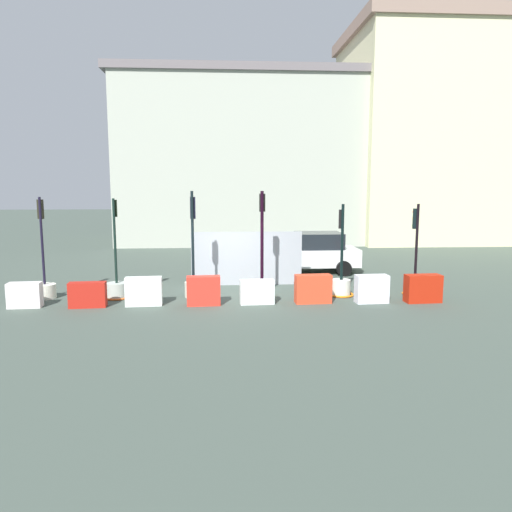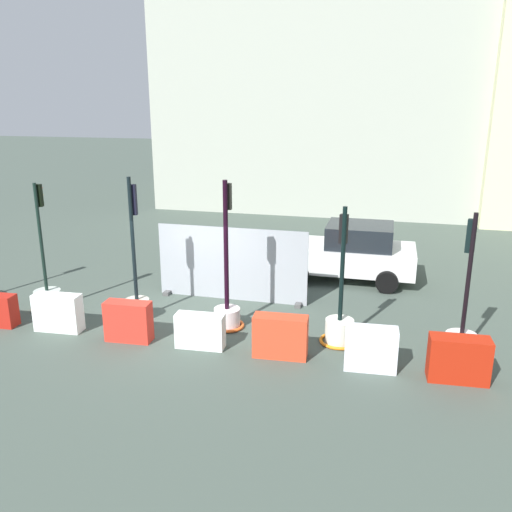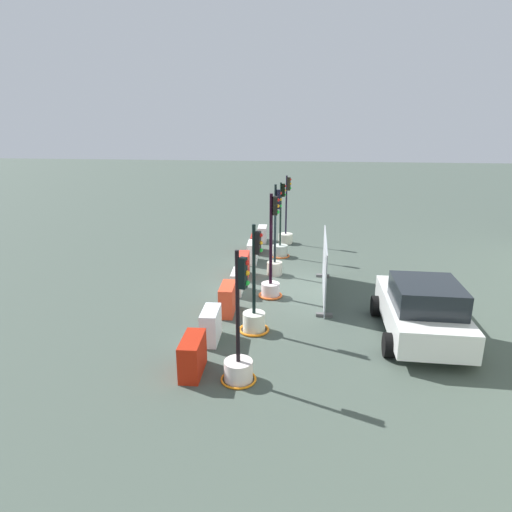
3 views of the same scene
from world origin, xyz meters
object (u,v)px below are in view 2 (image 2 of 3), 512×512
Objects in this scene: traffic_light_4 at (340,322)px; construction_barrier_5 at (280,336)px; traffic_light_2 at (137,292)px; traffic_light_3 at (227,303)px; car_white_van at (349,252)px; traffic_light_5 at (462,333)px; construction_barrier_6 at (371,349)px; traffic_light_1 at (47,293)px; construction_barrier_7 at (459,359)px; construction_barrier_2 at (58,312)px; construction_barrier_3 at (128,321)px; construction_barrier_4 at (200,331)px.

construction_barrier_5 is (-1.14, -0.99, -0.03)m from traffic_light_4.
traffic_light_3 is at bearing 1.80° from traffic_light_2.
traffic_light_2 is at bearing -137.22° from car_white_van.
construction_barrier_6 is at bearing -149.34° from traffic_light_5.
construction_barrier_6 is at bearing -2.76° from construction_barrier_5.
traffic_light_4 is (7.53, -0.12, 0.05)m from traffic_light_1.
construction_barrier_7 is 6.27m from car_white_van.
traffic_light_1 reaches higher than construction_barrier_2.
traffic_light_4 reaches higher than construction_barrier_6.
construction_barrier_2 and construction_barrier_6 have the same top height.
traffic_light_1 is 8.35m from construction_barrier_6.
construction_barrier_6 is at bearing -8.29° from traffic_light_1.
traffic_light_4 reaches higher than construction_barrier_7.
traffic_light_5 is at bearing 81.40° from construction_barrier_7.
construction_barrier_7 is at bearing -7.17° from traffic_light_1.
construction_barrier_2 is (-3.79, -1.17, -0.17)m from traffic_light_3.
construction_barrier_3 is 0.91× the size of construction_barrier_7.
traffic_light_1 is at bearing 166.27° from construction_barrier_4.
construction_barrier_2 is 5.33m from construction_barrier_5.
traffic_light_4 is at bearing 124.04° from construction_barrier_6.
construction_barrier_6 is at bearing -0.89° from construction_barrier_2.
traffic_light_1 is 3.15m from construction_barrier_3.
traffic_light_3 is 2.69m from traffic_light_4.
construction_barrier_4 is 1.03× the size of construction_barrier_6.
construction_barrier_2 is 7.21m from construction_barrier_6.
traffic_light_1 is at bearing -179.89° from traffic_light_2.
construction_barrier_2 is 0.98× the size of construction_barrier_7.
traffic_light_4 is at bearing -87.61° from car_white_van.
construction_barrier_3 is 3.47m from construction_barrier_5.
car_white_van is at bearing 31.22° from traffic_light_1.
construction_barrier_6 is (-1.83, -1.09, -0.07)m from traffic_light_5.
traffic_light_3 reaches higher than traffic_light_1.
traffic_light_2 reaches higher than construction_barrier_2.
traffic_light_2 is 6.54m from car_white_van.
traffic_light_2 is 0.87× the size of car_white_van.
traffic_light_4 is 2.84× the size of construction_barrier_4.
traffic_light_5 is 5.34m from car_white_van.
traffic_light_3 reaches higher than car_white_van.
traffic_light_4 is at bearing -4.21° from traffic_light_3.
construction_barrier_4 is (2.06, -1.13, -0.30)m from traffic_light_2.
car_white_van is at bearing 92.39° from traffic_light_4.
traffic_light_1 is at bearing 170.11° from construction_barrier_5.
construction_barrier_2 reaches higher than construction_barrier_7.
traffic_light_1 is at bearing 179.09° from traffic_light_4.
traffic_light_1 reaches higher than construction_barrier_3.
traffic_light_3 is 1.95m from construction_barrier_5.
car_white_van is (-2.58, 5.70, 0.39)m from construction_barrier_7.
car_white_van is (4.80, 4.44, 0.15)m from traffic_light_2.
car_white_van is at bearing 99.28° from construction_barrier_6.
construction_barrier_2 is 8.87m from construction_barrier_7.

